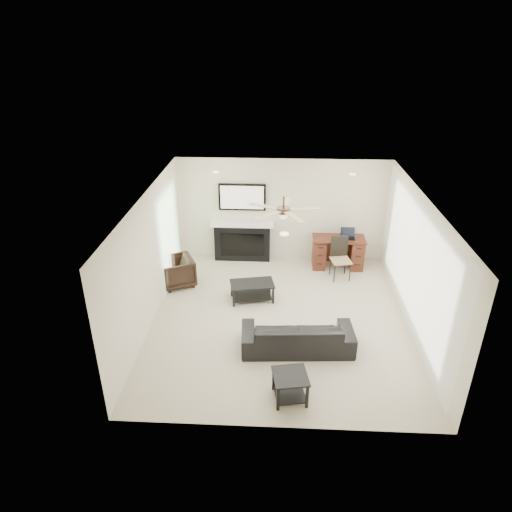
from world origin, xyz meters
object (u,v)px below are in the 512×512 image
object	(u,v)px
sofa	(297,335)
armchair	(177,272)
fireplace_unit	(242,224)
desk	(338,253)
coffee_table	(252,291)

from	to	relation	value
sofa	armchair	bearing A→B (deg)	-43.01
sofa	fireplace_unit	world-z (taller)	fireplace_unit
fireplace_unit	desk	bearing A→B (deg)	-7.29
coffee_table	desk	size ratio (longest dim) A/B	0.74
sofa	armchair	xyz separation A→B (m)	(-2.60, 2.15, 0.04)
sofa	desk	distance (m)	3.36
armchair	fireplace_unit	bearing A→B (deg)	108.16
sofa	desk	world-z (taller)	desk
armchair	desk	bearing A→B (deg)	79.40
sofa	fireplace_unit	size ratio (longest dim) A/B	1.03
armchair	coffee_table	distance (m)	1.79
coffee_table	fireplace_unit	distance (m)	2.06
coffee_table	desk	bearing A→B (deg)	28.20
desk	armchair	bearing A→B (deg)	-164.02
armchair	coffee_table	size ratio (longest dim) A/B	0.79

